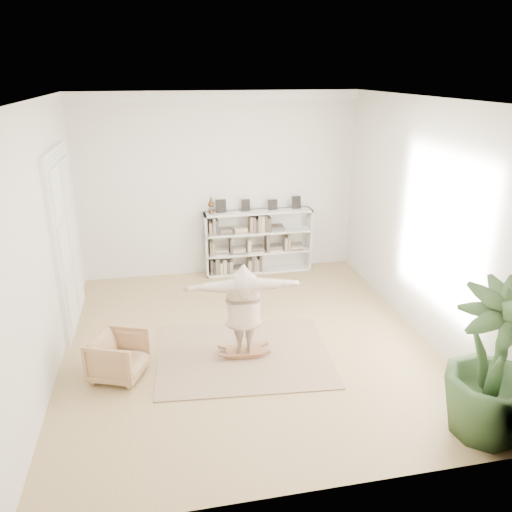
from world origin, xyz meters
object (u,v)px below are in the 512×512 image
at_px(person, 243,306).
at_px(armchair, 118,356).
at_px(bookshelf, 258,242).
at_px(rocker_board, 244,351).
at_px(houseplant, 494,364).

bearing_deg(person, armchair, 10.75).
bearing_deg(bookshelf, rocker_board, -105.23).
xyz_separation_m(rocker_board, houseplant, (2.42, -2.18, 0.85)).
distance_m(bookshelf, armchair, 4.28).
relative_size(armchair, houseplant, 0.37).
distance_m(rocker_board, houseplant, 3.37).
bearing_deg(houseplant, bookshelf, 106.17).
bearing_deg(houseplant, armchair, 154.45).
bearing_deg(bookshelf, armchair, -128.01).
relative_size(bookshelf, rocker_board, 4.01).
xyz_separation_m(bookshelf, armchair, (-2.63, -3.37, -0.32)).
height_order(rocker_board, houseplant, houseplant).
xyz_separation_m(rocker_board, person, (0.00, -0.00, 0.74)).
height_order(bookshelf, rocker_board, bookshelf).
distance_m(bookshelf, person, 3.30).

